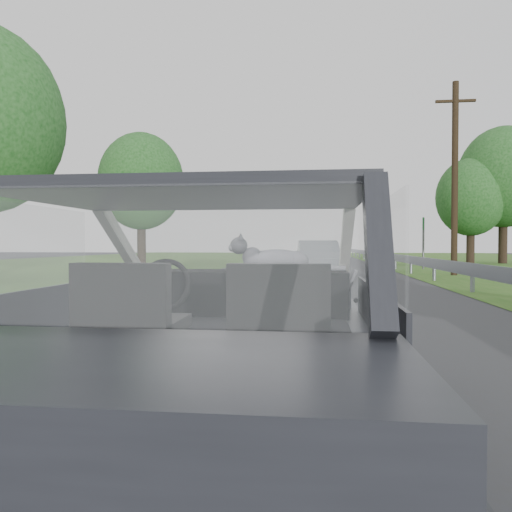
% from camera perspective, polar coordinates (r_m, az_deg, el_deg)
% --- Properties ---
extents(ground, '(140.00, 140.00, 0.00)m').
position_cam_1_polar(ground, '(3.10, -4.74, -21.09)').
color(ground, '#35363B').
rests_on(ground, ground).
extents(subject_car, '(1.80, 4.00, 1.45)m').
position_cam_1_polar(subject_car, '(2.91, -4.77, -7.75)').
color(subject_car, black).
rests_on(subject_car, ground).
extents(dashboard, '(1.58, 0.45, 0.30)m').
position_cam_1_polar(dashboard, '(3.50, -2.71, -4.14)').
color(dashboard, black).
rests_on(dashboard, subject_car).
extents(driver_seat, '(0.50, 0.72, 0.42)m').
position_cam_1_polar(driver_seat, '(2.72, -14.34, -5.11)').
color(driver_seat, black).
rests_on(driver_seat, subject_car).
extents(passenger_seat, '(0.50, 0.72, 0.42)m').
position_cam_1_polar(passenger_seat, '(2.55, 2.79, -5.52)').
color(passenger_seat, black).
rests_on(passenger_seat, subject_car).
extents(steering_wheel, '(0.36, 0.36, 0.04)m').
position_cam_1_polar(steering_wheel, '(3.30, -10.44, -3.27)').
color(steering_wheel, black).
rests_on(steering_wheel, dashboard).
extents(cat, '(0.60, 0.28, 0.26)m').
position_cam_1_polar(cat, '(3.48, 2.36, -0.29)').
color(cat, gray).
rests_on(cat, dashboard).
extents(guardrail, '(0.05, 90.00, 0.32)m').
position_cam_1_polar(guardrail, '(13.35, 23.03, -1.38)').
color(guardrail, gray).
rests_on(guardrail, ground).
extents(other_car, '(1.93, 4.18, 1.34)m').
position_cam_1_polar(other_car, '(18.44, 7.13, -0.29)').
color(other_car, silver).
rests_on(other_car, ground).
extents(highway_sign, '(0.34, 0.99, 2.48)m').
position_cam_1_polar(highway_sign, '(25.33, 18.58, 1.38)').
color(highway_sign, '#0F5C20').
rests_on(highway_sign, ground).
extents(utility_pole, '(0.28, 0.28, 7.39)m').
position_cam_1_polar(utility_pole, '(20.70, 21.77, 8.19)').
color(utility_pole, '#2E2318').
rests_on(utility_pole, ground).
extents(tree_2, '(4.91, 4.91, 6.34)m').
position_cam_1_polar(tree_2, '(33.67, 23.34, 4.59)').
color(tree_2, '#133F12').
rests_on(tree_2, ground).
extents(tree_3, '(7.01, 7.01, 8.31)m').
position_cam_1_polar(tree_3, '(34.97, 26.42, 6.06)').
color(tree_3, '#133F12').
rests_on(tree_3, ground).
extents(tree_6, '(6.18, 6.18, 7.61)m').
position_cam_1_polar(tree_6, '(30.63, -12.97, 6.19)').
color(tree_6, '#133F12').
rests_on(tree_6, ground).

